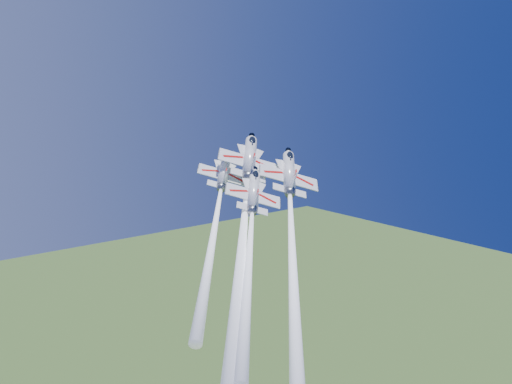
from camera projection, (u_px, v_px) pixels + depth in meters
jet_lead at (245, 218)px, 84.42m from camera, size 26.94×40.92×41.76m
jet_left at (216, 218)px, 86.60m from camera, size 21.18×32.01×32.18m
jet_right at (292, 243)px, 81.28m from camera, size 27.23×41.90×44.30m
jet_slot at (250, 242)px, 78.36m from camera, size 20.39×30.56×29.98m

